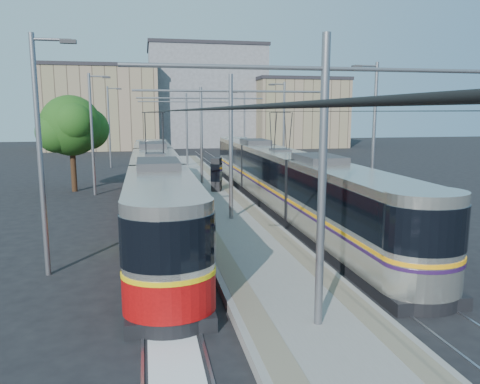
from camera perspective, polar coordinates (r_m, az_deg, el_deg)
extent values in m
plane|color=black|center=(15.94, 4.23, -10.58)|extent=(160.00, 160.00, 0.00)
cube|color=gray|center=(32.09, -4.00, 0.07)|extent=(4.00, 50.00, 0.30)
cube|color=gray|center=(31.91, -6.59, 0.26)|extent=(0.70, 50.00, 0.01)
cube|color=gray|center=(32.28, -1.45, 0.43)|extent=(0.70, 50.00, 0.01)
cube|color=gray|center=(31.85, -11.72, -0.43)|extent=(0.07, 70.00, 0.03)
cube|color=gray|center=(31.87, -9.14, -0.34)|extent=(0.07, 70.00, 0.03)
cube|color=gray|center=(32.61, 1.03, 0.01)|extent=(0.07, 70.00, 0.03)
cube|color=gray|center=(32.95, 3.47, 0.09)|extent=(0.07, 70.00, 0.03)
cube|color=silver|center=(12.65, -8.40, -16.24)|extent=(1.20, 5.00, 0.01)
cube|color=black|center=(25.42, -10.13, -2.51)|extent=(2.30, 27.81, 0.40)
cube|color=beige|center=(25.13, -10.24, 1.17)|extent=(2.40, 26.21, 2.90)
cube|color=black|center=(25.06, -10.27, 2.30)|extent=(2.43, 26.21, 1.30)
cube|color=yellow|center=(25.19, -10.21, 0.27)|extent=(2.43, 26.21, 0.12)
cube|color=#A5090A|center=(25.27, -10.18, -0.85)|extent=(2.42, 26.21, 1.10)
cube|color=#2D2D30|center=(24.94, -10.35, 4.81)|extent=(1.68, 3.00, 0.30)
cube|color=black|center=(27.75, 4.83, -1.36)|extent=(2.30, 30.64, 0.40)
cube|color=beige|center=(27.48, 4.88, 2.02)|extent=(2.40, 29.04, 2.90)
cube|color=black|center=(27.42, 4.89, 3.05)|extent=(2.43, 29.04, 1.30)
cube|color=#FFA10D|center=(27.54, 4.87, 1.19)|extent=(2.43, 29.04, 0.12)
cube|color=#2A1240|center=(27.56, 4.86, 0.89)|extent=(2.43, 29.04, 0.10)
cube|color=#2D2D30|center=(27.32, 4.93, 5.35)|extent=(1.68, 3.00, 0.30)
cylinder|color=slate|center=(11.29, 9.97, 0.79)|extent=(0.20, 0.20, 7.00)
cylinder|color=slate|center=(11.20, 10.39, 14.57)|extent=(9.20, 0.10, 0.10)
cylinder|color=slate|center=(22.81, -1.12, 5.40)|extent=(0.20, 0.20, 7.00)
cylinder|color=slate|center=(22.77, -1.14, 12.19)|extent=(9.20, 0.10, 0.10)
cylinder|color=slate|center=(34.66, -4.73, 6.85)|extent=(0.20, 0.20, 7.00)
cylinder|color=slate|center=(34.63, -4.79, 11.32)|extent=(9.20, 0.10, 0.10)
cylinder|color=slate|center=(46.58, -6.51, 7.56)|extent=(0.20, 0.20, 7.00)
cylinder|color=slate|center=(46.56, -6.57, 10.88)|extent=(9.20, 0.10, 0.10)
cylinder|color=black|center=(31.37, -10.74, 9.62)|extent=(0.02, 70.00, 0.02)
cylinder|color=black|center=(32.30, 2.32, 9.78)|extent=(0.02, 70.00, 0.02)
cylinder|color=slate|center=(16.79, -23.18, 3.74)|extent=(0.18, 0.18, 8.00)
cube|color=#2D2D30|center=(16.68, -20.21, 16.83)|extent=(0.50, 0.22, 0.12)
cylinder|color=slate|center=(32.58, -17.60, 6.61)|extent=(0.18, 0.18, 8.00)
cube|color=#2D2D30|center=(32.53, -15.97, 13.30)|extent=(0.50, 0.22, 0.12)
cylinder|color=slate|center=(48.51, -15.66, 7.58)|extent=(0.18, 0.18, 8.00)
cube|color=#2D2D30|center=(48.48, -14.54, 12.07)|extent=(0.50, 0.22, 0.12)
cylinder|color=slate|center=(25.25, 15.96, 5.90)|extent=(0.18, 0.18, 8.00)
cube|color=#2D2D30|center=(24.82, 14.05, 14.60)|extent=(0.50, 0.22, 0.12)
cylinder|color=slate|center=(40.12, 5.36, 7.52)|extent=(0.18, 0.18, 8.00)
cube|color=#2D2D30|center=(39.85, 3.89, 12.92)|extent=(0.50, 0.22, 0.12)
cylinder|color=slate|center=(55.62, 0.54, 8.17)|extent=(0.18, 0.18, 8.00)
cube|color=#2D2D30|center=(55.42, -0.59, 12.04)|extent=(0.50, 0.22, 0.12)
cube|color=black|center=(31.31, -2.88, 2.17)|extent=(0.87, 1.10, 2.21)
cube|color=black|center=(31.29, -2.89, 2.43)|extent=(0.91, 1.15, 1.15)
cylinder|color=#382314|center=(34.78, -19.61, 2.34)|extent=(0.38, 0.38, 2.77)
sphere|color=#174313|center=(34.55, -19.92, 7.62)|extent=(4.16, 4.16, 4.16)
sphere|color=#174313|center=(35.11, -18.04, 7.32)|extent=(2.95, 2.95, 2.95)
cube|color=#8C755F|center=(74.60, -16.28, 9.64)|extent=(16.00, 12.00, 11.78)
cube|color=#262328|center=(74.89, -16.51, 14.33)|extent=(16.32, 12.24, 0.50)
cube|color=gray|center=(79.05, -4.25, 11.34)|extent=(18.00, 14.00, 15.53)
cube|color=#262328|center=(79.68, -4.33, 17.11)|extent=(18.36, 14.28, 0.50)
cube|color=#8C755F|center=(76.28, 7.00, 9.38)|extent=(14.00, 10.00, 10.28)
cube|color=#262328|center=(76.44, 7.09, 13.42)|extent=(14.28, 10.20, 0.50)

